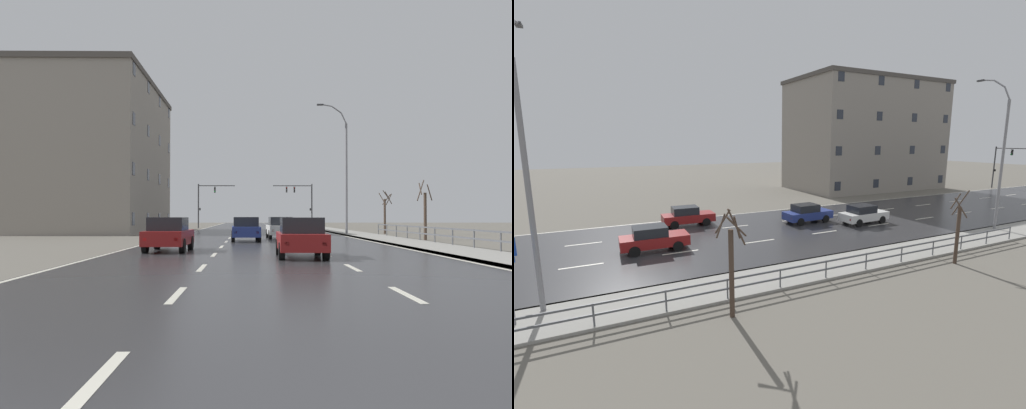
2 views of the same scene
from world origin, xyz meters
TOP-DOWN VIEW (x-y plane):
  - ground_plane at (0.00, 48.00)m, footprint 160.00×160.00m
  - road_asphalt_strip at (0.00, 60.00)m, footprint 14.00×120.00m
  - guardrail at (9.85, 22.43)m, footprint 0.07×33.43m
  - street_lamp_foreground at (7.43, 11.62)m, footprint 2.77×0.24m
  - street_lamp_midground at (7.44, 41.20)m, footprint 2.67×0.24m
  - traffic_signal_left at (-6.98, 66.50)m, footprint 5.09×0.36m
  - car_near_right at (1.33, 33.59)m, footprint 1.96×4.16m
  - car_near_left at (-1.12, 29.62)m, footprint 1.95×4.16m
  - car_distant at (-4.55, 20.30)m, footprint 1.91×4.14m
  - car_far_left at (1.14, 16.82)m, footprint 1.88×4.12m
  - brick_building at (-16.81, 49.43)m, footprint 12.37×21.35m
  - bare_tree_near at (11.25, 18.27)m, footprint 1.06×1.10m
  - bare_tree_mid at (11.14, 31.61)m, footprint 1.03×1.06m

SIDE VIEW (x-z plane):
  - ground_plane at x=0.00m, z-range -0.12..0.00m
  - road_asphalt_strip at x=0.00m, z-range 0.00..0.02m
  - guardrail at x=9.85m, z-range 0.21..1.21m
  - car_near_right at x=1.33m, z-range 0.02..1.59m
  - car_near_left at x=-1.12m, z-range 0.02..1.59m
  - car_distant at x=-4.55m, z-range 0.02..1.59m
  - car_far_left at x=1.14m, z-range 0.02..1.59m
  - bare_tree_mid at x=11.14m, z-range -0.23..3.92m
  - bare_tree_near at x=11.25m, z-range -0.12..4.30m
  - traffic_signal_left at x=-6.98m, z-range 0.96..7.04m
  - street_lamp_foreground at x=7.43m, z-range -0.15..11.34m
  - street_lamp_midground at x=7.44m, z-range -0.14..11.38m
  - brick_building at x=-16.81m, z-range 0.01..15.30m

